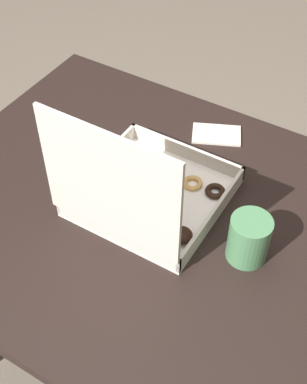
# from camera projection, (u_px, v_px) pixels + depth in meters

# --- Properties ---
(ground_plane) EXTENTS (8.00, 8.00, 0.00)m
(ground_plane) POSITION_uv_depth(u_px,v_px,m) (141.00, 354.00, 1.71)
(ground_plane) COLOR #6B6054
(dining_table) EXTENTS (0.97, 0.84, 0.72)m
(dining_table) POSITION_uv_depth(u_px,v_px,m) (137.00, 235.00, 1.27)
(dining_table) COLOR black
(dining_table) RESTS_ON ground_plane
(donut_box) EXTENTS (0.30, 0.31, 0.31)m
(donut_box) POSITION_uv_depth(u_px,v_px,m) (140.00, 192.00, 1.12)
(donut_box) COLOR white
(donut_box) RESTS_ON dining_table
(coffee_mug) EXTENTS (0.08, 0.08, 0.10)m
(coffee_mug) POSITION_uv_depth(u_px,v_px,m) (249.00, 238.00, 1.05)
(coffee_mug) COLOR #4C8456
(coffee_mug) RESTS_ON dining_table
(paper_napkin) EXTENTS (0.14, 0.12, 0.01)m
(paper_napkin) POSITION_uv_depth(u_px,v_px,m) (216.00, 134.00, 1.35)
(paper_napkin) COLOR silver
(paper_napkin) RESTS_ON dining_table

